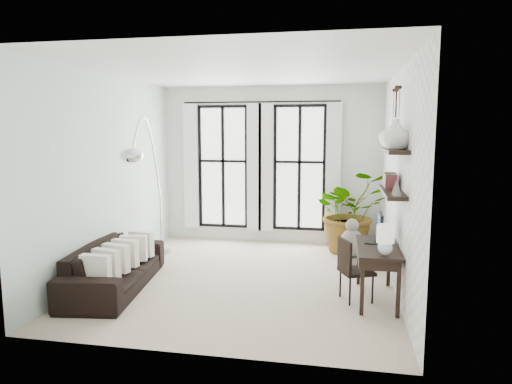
% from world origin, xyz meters
% --- Properties ---
extents(floor, '(5.00, 5.00, 0.00)m').
position_xyz_m(floor, '(0.00, 0.00, 0.00)').
color(floor, beige).
rests_on(floor, ground).
extents(ceiling, '(5.00, 5.00, 0.00)m').
position_xyz_m(ceiling, '(0.00, 0.00, 3.20)').
color(ceiling, white).
rests_on(ceiling, wall_back).
extents(wall_left, '(0.00, 5.00, 5.00)m').
position_xyz_m(wall_left, '(-2.25, 0.00, 1.60)').
color(wall_left, silver).
rests_on(wall_left, floor).
extents(wall_right, '(0.00, 5.00, 5.00)m').
position_xyz_m(wall_right, '(2.25, 0.00, 1.60)').
color(wall_right, white).
rests_on(wall_right, floor).
extents(wall_back, '(4.50, 0.00, 4.50)m').
position_xyz_m(wall_back, '(0.00, 2.50, 1.60)').
color(wall_back, white).
rests_on(wall_back, floor).
extents(windows, '(3.26, 0.13, 2.65)m').
position_xyz_m(windows, '(-0.20, 2.43, 1.56)').
color(windows, white).
rests_on(windows, wall_back).
extents(wall_shelves, '(0.25, 1.30, 0.60)m').
position_xyz_m(wall_shelves, '(2.11, -0.52, 1.73)').
color(wall_shelves, black).
rests_on(wall_shelves, wall_right).
extents(sofa, '(1.17, 2.35, 0.66)m').
position_xyz_m(sofa, '(-1.80, -0.78, 0.33)').
color(sofa, black).
rests_on(sofa, floor).
extents(throw_pillows, '(0.40, 1.52, 0.40)m').
position_xyz_m(throw_pillows, '(-1.70, -0.78, 0.50)').
color(throw_pillows, white).
rests_on(throw_pillows, sofa).
extents(plant, '(1.79, 1.70, 1.57)m').
position_xyz_m(plant, '(1.62, 1.94, 0.79)').
color(plant, '#2D7228').
rests_on(plant, floor).
extents(desk, '(0.54, 1.29, 1.15)m').
position_xyz_m(desk, '(1.95, -0.61, 0.71)').
color(desk, black).
rests_on(desk, floor).
extents(desk_chair, '(0.53, 0.53, 0.86)m').
position_xyz_m(desk_chair, '(1.61, -0.65, 0.49)').
color(desk_chair, black).
rests_on(desk_chair, floor).
extents(arc_lamp, '(0.76, 2.30, 2.54)m').
position_xyz_m(arc_lamp, '(-1.70, 0.23, 1.98)').
color(arc_lamp, silver).
rests_on(arc_lamp, floor).
extents(buddha, '(0.45, 0.45, 0.80)m').
position_xyz_m(buddha, '(1.65, 1.10, 0.34)').
color(buddha, gray).
rests_on(buddha, floor).
extents(vase_a, '(0.37, 0.37, 0.38)m').
position_xyz_m(vase_a, '(2.11, -0.81, 2.27)').
color(vase_a, white).
rests_on(vase_a, shelf_upper).
extents(vase_b, '(0.37, 0.37, 0.38)m').
position_xyz_m(vase_b, '(2.11, -0.41, 2.27)').
color(vase_b, white).
rests_on(vase_b, shelf_upper).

